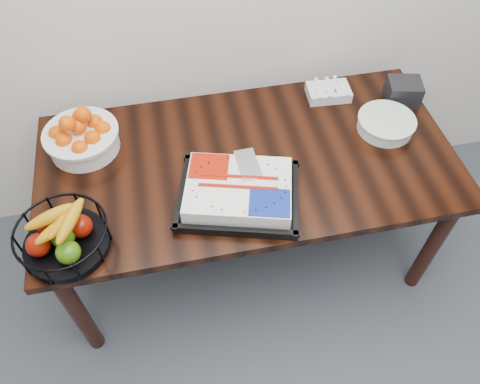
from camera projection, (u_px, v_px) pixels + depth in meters
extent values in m
cube|color=black|center=(247.00, 162.00, 2.03)|extent=(1.80, 0.90, 0.04)
cylinder|color=black|center=(78.00, 312.00, 2.00)|extent=(0.07, 0.07, 0.71)
cylinder|color=black|center=(79.00, 181.00, 2.45)|extent=(0.07, 0.07, 0.71)
cylinder|color=black|center=(432.00, 246.00, 2.21)|extent=(0.07, 0.07, 0.71)
cylinder|color=black|center=(374.00, 136.00, 2.65)|extent=(0.07, 0.07, 0.71)
cube|color=black|center=(238.00, 197.00, 1.88)|extent=(0.56, 0.48, 0.02)
cube|color=white|center=(238.00, 190.00, 1.84)|extent=(0.48, 0.41, 0.07)
cube|color=#A51303|center=(204.00, 173.00, 1.84)|extent=(0.18, 0.17, 0.00)
cube|color=navy|center=(275.00, 195.00, 1.78)|extent=(0.18, 0.17, 0.00)
cube|color=silver|center=(241.00, 163.00, 1.87)|extent=(0.09, 0.17, 0.00)
cylinder|color=white|center=(83.00, 140.00, 2.02)|extent=(0.30, 0.30, 0.10)
cylinder|color=white|center=(80.00, 133.00, 1.99)|extent=(0.32, 0.32, 0.01)
cylinder|color=black|center=(67.00, 244.00, 1.73)|extent=(0.31, 0.31, 0.03)
torus|color=black|center=(60.00, 230.00, 1.66)|extent=(0.34, 0.34, 0.01)
cylinder|color=white|center=(386.00, 124.00, 2.11)|extent=(0.25, 0.25, 0.06)
cylinder|color=white|center=(387.00, 119.00, 2.08)|extent=(0.26, 0.26, 0.01)
cube|color=silver|center=(328.00, 92.00, 2.25)|extent=(0.21, 0.14, 0.05)
cube|color=black|center=(403.00, 92.00, 2.21)|extent=(0.18, 0.16, 0.11)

